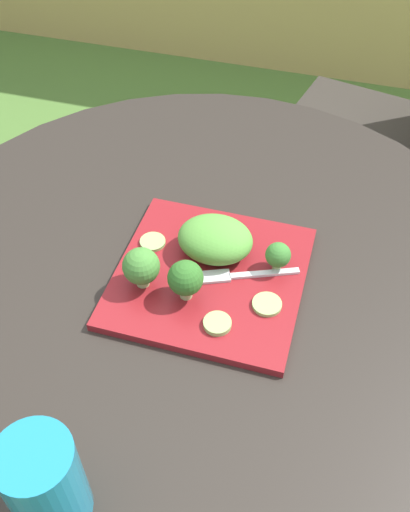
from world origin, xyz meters
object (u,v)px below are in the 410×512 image
at_px(salad_plate, 210,277).
at_px(drinking_glass, 46,486).
at_px(fork, 241,274).
at_px(patio_chair, 397,114).

bearing_deg(salad_plate, drinking_glass, -101.11).
relative_size(drinking_glass, fork, 0.94).
bearing_deg(salad_plate, patio_chair, 73.06).
xyz_separation_m(salad_plate, fork, (0.05, 0.01, 0.01)).
bearing_deg(fork, drinking_glass, -107.22).
height_order(salad_plate, drinking_glass, drinking_glass).
xyz_separation_m(drinking_glass, fork, (0.12, 0.40, -0.05)).
distance_m(salad_plate, drinking_glass, 0.40).
height_order(patio_chair, fork, patio_chair).
xyz_separation_m(patio_chair, fork, (-0.24, -0.93, 0.25)).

